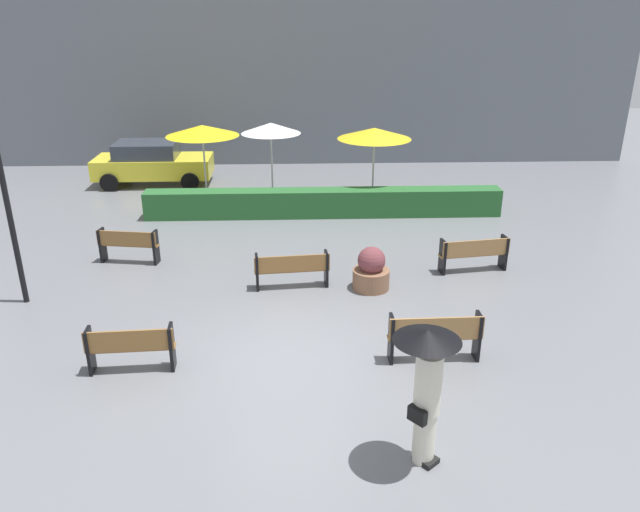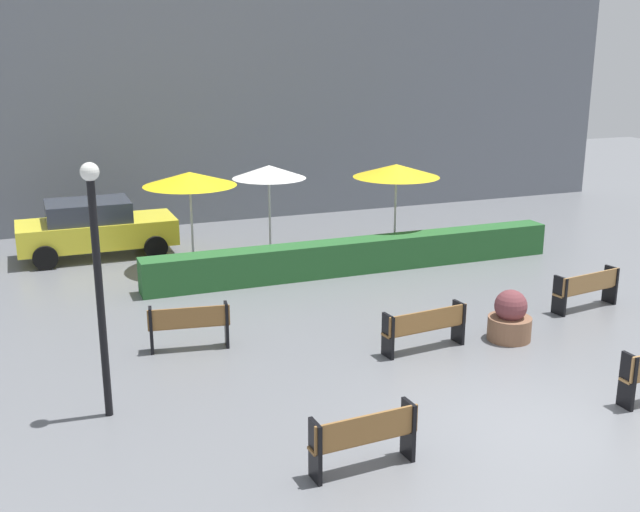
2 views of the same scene
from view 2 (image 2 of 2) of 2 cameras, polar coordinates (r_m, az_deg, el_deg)
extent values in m
plane|color=slate|center=(12.33, 14.95, -12.06)|extent=(60.00, 60.00, 0.00)
cube|color=olive|center=(14.59, 7.81, -5.43)|extent=(1.75, 0.44, 0.04)
cube|color=olive|center=(14.40, 8.19, -4.82)|extent=(1.73, 0.21, 0.39)
cube|color=black|center=(14.15, 5.15, -6.04)|extent=(0.10, 0.37, 0.83)
cube|color=black|center=(15.03, 10.40, -4.94)|extent=(0.10, 0.37, 0.83)
cube|color=#9E7242|center=(17.68, 19.36, -2.43)|extent=(1.75, 0.52, 0.04)
cube|color=#9E7242|center=(17.52, 19.80, -1.86)|extent=(1.71, 0.29, 0.40)
cube|color=black|center=(17.09, 17.63, -2.89)|extent=(0.11, 0.37, 0.85)
cube|color=black|center=(18.26, 21.07, -2.03)|extent=(0.11, 0.37, 0.85)
cube|color=olive|center=(10.60, 3.22, -13.64)|extent=(1.56, 0.32, 0.04)
cube|color=olive|center=(10.39, 3.60, -12.89)|extent=(1.55, 0.13, 0.41)
cube|color=black|center=(10.31, -0.36, -14.55)|extent=(0.08, 0.33, 0.86)
cube|color=black|center=(10.90, 6.68, -12.88)|extent=(0.08, 0.33, 0.86)
cube|color=black|center=(13.12, 22.19, -8.75)|extent=(0.07, 0.32, 0.93)
cube|color=olive|center=(14.68, -9.85, -5.18)|extent=(1.56, 0.46, 0.04)
cube|color=olive|center=(14.49, -9.86, -4.58)|extent=(1.53, 0.28, 0.38)
cube|color=black|center=(14.67, -12.62, -5.49)|extent=(0.11, 0.33, 0.88)
cube|color=black|center=(14.72, -7.07, -5.16)|extent=(0.11, 0.33, 0.88)
cylinder|color=brown|center=(15.46, 14.09, -5.31)|extent=(0.86, 0.86, 0.47)
sphere|color=brown|center=(15.30, 14.21, -3.67)|extent=(0.64, 0.64, 0.64)
cylinder|color=black|center=(11.90, -16.25, -3.39)|extent=(0.12, 0.12, 3.74)
sphere|color=white|center=(11.44, -17.00, 6.10)|extent=(0.28, 0.28, 0.28)
cylinder|color=silver|center=(19.81, -9.65, 2.39)|extent=(0.06, 0.06, 2.37)
cone|color=yellow|center=(19.58, -9.81, 5.77)|extent=(2.39, 2.39, 0.35)
cylinder|color=silver|center=(20.67, -3.81, 3.12)|extent=(0.06, 0.06, 2.37)
cone|color=white|center=(20.45, -3.87, 6.37)|extent=(2.00, 2.00, 0.35)
cylinder|color=silver|center=(21.07, 5.70, 3.28)|extent=(0.06, 0.06, 2.35)
cone|color=yellow|center=(20.86, 5.78, 6.44)|extent=(2.38, 2.38, 0.35)
cube|color=#28602D|center=(19.45, 2.87, 0.03)|extent=(11.07, 0.70, 0.85)
cube|color=slate|center=(25.59, -6.30, 15.52)|extent=(28.00, 1.20, 11.33)
cube|color=yellow|center=(21.72, -16.46, 1.72)|extent=(4.22, 1.79, 0.70)
cube|color=#333842|center=(21.57, -17.11, 3.28)|extent=(2.21, 1.63, 0.55)
cylinder|color=black|center=(22.81, -13.05, 1.69)|extent=(0.64, 0.23, 0.64)
cylinder|color=black|center=(21.13, -12.29, 0.65)|extent=(0.64, 0.23, 0.64)
cylinder|color=black|center=(22.58, -20.22, 0.99)|extent=(0.64, 0.23, 0.64)
cylinder|color=black|center=(20.88, -20.02, -0.12)|extent=(0.64, 0.23, 0.64)
camera|label=1|loc=(7.03, 80.03, 6.77)|focal=34.33mm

